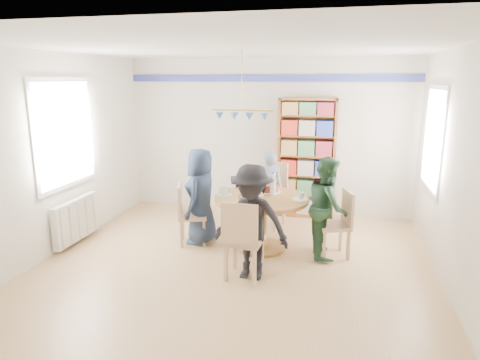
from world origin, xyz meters
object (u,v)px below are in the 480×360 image
(chair_left, at_px, (187,211))
(person_left, at_px, (201,196))
(person_near, at_px, (251,223))
(dining_table, at_px, (261,211))
(chair_far, at_px, (271,191))
(radiator, at_px, (76,220))
(person_far, at_px, (269,189))
(bookshelf, at_px, (306,159))
(chair_near, at_px, (242,237))
(chair_right, at_px, (339,221))
(person_right, at_px, (327,207))

(chair_left, height_order, person_left, person_left)
(chair_left, relative_size, person_near, 0.64)
(dining_table, relative_size, chair_far, 1.26)
(person_near, bearing_deg, person_left, 140.36)
(radiator, xyz_separation_m, person_far, (2.60, 1.32, 0.28))
(bookshelf, bearing_deg, dining_table, -105.94)
(chair_near, relative_size, bookshelf, 0.48)
(chair_right, relative_size, person_far, 0.72)
(person_far, bearing_deg, chair_near, 73.82)
(radiator, xyz_separation_m, person_near, (2.70, -0.52, 0.35))
(chair_near, bearing_deg, dining_table, 87.56)
(chair_near, xyz_separation_m, person_near, (0.09, 0.08, 0.16))
(chair_far, distance_m, chair_near, 2.02)
(person_near, height_order, bookshelf, bookshelf)
(person_near, bearing_deg, person_far, 99.13)
(radiator, relative_size, chair_right, 1.11)
(chair_left, xyz_separation_m, person_left, (0.18, 0.11, 0.21))
(person_left, bearing_deg, chair_near, 43.78)
(radiator, distance_m, chair_right, 3.73)
(bookshelf, bearing_deg, chair_near, -100.97)
(chair_far, height_order, person_left, person_left)
(radiator, distance_m, bookshelf, 3.79)
(person_right, height_order, person_far, person_right)
(person_left, distance_m, person_far, 1.22)
(radiator, relative_size, bookshelf, 0.49)
(person_left, height_order, person_far, person_left)
(chair_right, height_order, chair_far, chair_far)
(dining_table, height_order, person_right, person_right)
(chair_right, height_order, person_far, person_far)
(radiator, distance_m, chair_near, 2.69)
(person_far, bearing_deg, chair_right, 123.66)
(chair_right, bearing_deg, radiator, -174.03)
(radiator, bearing_deg, chair_far, 28.31)
(person_right, bearing_deg, chair_right, -90.61)
(chair_left, bearing_deg, chair_near, -42.45)
(chair_right, xyz_separation_m, bookshelf, (-0.59, 1.65, 0.50))
(radiator, height_order, chair_right, chair_right)
(person_right, distance_m, bookshelf, 1.76)
(person_left, bearing_deg, radiator, -71.19)
(chair_near, distance_m, person_right, 1.36)
(dining_table, distance_m, chair_far, 1.02)
(person_right, bearing_deg, chair_near, 127.96)
(radiator, relative_size, person_right, 0.74)
(bookshelf, bearing_deg, person_near, -99.32)
(bookshelf, bearing_deg, chair_left, -132.01)
(chair_far, xyz_separation_m, chair_near, (-0.02, -2.02, -0.03))
(radiator, xyz_separation_m, person_left, (1.76, 0.44, 0.34))
(chair_left, relative_size, person_left, 0.64)
(dining_table, height_order, bookshelf, bookshelf)
(person_right, relative_size, person_far, 1.08)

